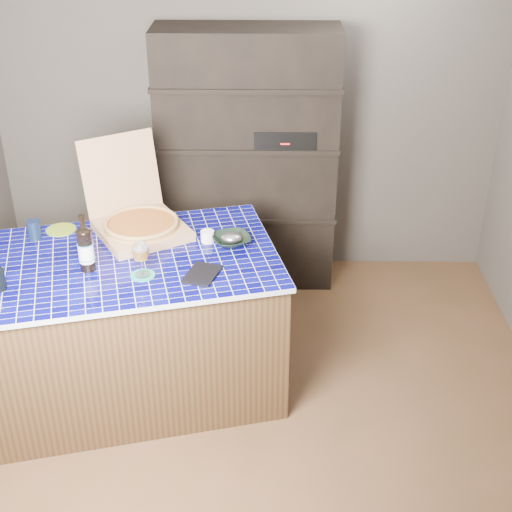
{
  "coord_description": "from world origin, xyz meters",
  "views": [
    {
      "loc": [
        0.13,
        -3.02,
        2.73
      ],
      "look_at": [
        0.08,
        0.0,
        1.03
      ],
      "focal_mm": 50.0,
      "sensor_mm": 36.0,
      "label": 1
    }
  ],
  "objects_px": {
    "dvd_case": "(202,274)",
    "mead_bottle": "(86,249)",
    "kitchen_island": "(135,324)",
    "wine_glass": "(141,252)",
    "pizza_box": "(139,221)",
    "bowl": "(231,240)"
  },
  "relations": [
    {
      "from": "dvd_case",
      "to": "mead_bottle",
      "type": "bearing_deg",
      "value": -167.67
    },
    {
      "from": "kitchen_island",
      "to": "wine_glass",
      "type": "relative_size",
      "value": 9.01
    },
    {
      "from": "kitchen_island",
      "to": "pizza_box",
      "type": "bearing_deg",
      "value": 72.67
    },
    {
      "from": "mead_bottle",
      "to": "pizza_box",
      "type": "bearing_deg",
      "value": 64.22
    },
    {
      "from": "mead_bottle",
      "to": "bowl",
      "type": "distance_m",
      "value": 0.79
    },
    {
      "from": "mead_bottle",
      "to": "bowl",
      "type": "relative_size",
      "value": 1.52
    },
    {
      "from": "wine_glass",
      "to": "dvd_case",
      "type": "bearing_deg",
      "value": 1.38
    },
    {
      "from": "kitchen_island",
      "to": "pizza_box",
      "type": "distance_m",
      "value": 0.58
    },
    {
      "from": "pizza_box",
      "to": "kitchen_island",
      "type": "bearing_deg",
      "value": -124.49
    },
    {
      "from": "pizza_box",
      "to": "dvd_case",
      "type": "height_order",
      "value": "pizza_box"
    },
    {
      "from": "wine_glass",
      "to": "bowl",
      "type": "relative_size",
      "value": 0.95
    },
    {
      "from": "pizza_box",
      "to": "wine_glass",
      "type": "height_order",
      "value": "pizza_box"
    },
    {
      "from": "bowl",
      "to": "dvd_case",
      "type": "bearing_deg",
      "value": -111.52
    },
    {
      "from": "bowl",
      "to": "mead_bottle",
      "type": "bearing_deg",
      "value": -158.53
    },
    {
      "from": "dvd_case",
      "to": "bowl",
      "type": "distance_m",
      "value": 0.36
    },
    {
      "from": "pizza_box",
      "to": "wine_glass",
      "type": "distance_m",
      "value": 0.49
    },
    {
      "from": "pizza_box",
      "to": "mead_bottle",
      "type": "xyz_separation_m",
      "value": [
        -0.2,
        -0.42,
        0.05
      ]
    },
    {
      "from": "wine_glass",
      "to": "kitchen_island",
      "type": "bearing_deg",
      "value": 119.63
    },
    {
      "from": "pizza_box",
      "to": "bowl",
      "type": "xyz_separation_m",
      "value": [
        0.52,
        -0.13,
        -0.04
      ]
    },
    {
      "from": "dvd_case",
      "to": "kitchen_island",
      "type": "bearing_deg",
      "value": 173.91
    },
    {
      "from": "kitchen_island",
      "to": "pizza_box",
      "type": "height_order",
      "value": "pizza_box"
    },
    {
      "from": "pizza_box",
      "to": "wine_glass",
      "type": "relative_size",
      "value": 3.6
    }
  ]
}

